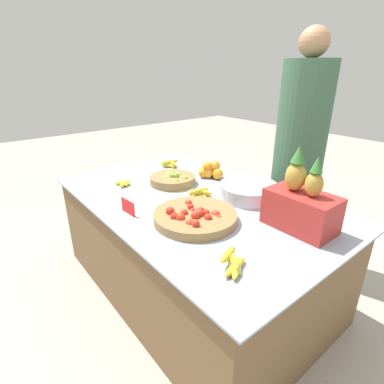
{
  "coord_description": "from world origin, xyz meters",
  "views": [
    {
      "loc": [
        1.36,
        -1.1,
        1.45
      ],
      "look_at": [
        0.0,
        0.0,
        0.73
      ],
      "focal_mm": 28.0,
      "sensor_mm": 36.0,
      "label": 1
    }
  ],
  "objects_px": {
    "tomato_basket": "(195,217)",
    "metal_bowl": "(249,191)",
    "vendor_person": "(297,166)",
    "price_sign": "(128,207)",
    "lime_bowl": "(173,179)",
    "produce_crate": "(301,205)"
  },
  "relations": [
    {
      "from": "lime_bowl",
      "to": "vendor_person",
      "type": "bearing_deg",
      "value": 55.75
    },
    {
      "from": "metal_bowl",
      "to": "produce_crate",
      "type": "bearing_deg",
      "value": -13.1
    },
    {
      "from": "metal_bowl",
      "to": "price_sign",
      "type": "distance_m",
      "value": 0.77
    },
    {
      "from": "metal_bowl",
      "to": "produce_crate",
      "type": "relative_size",
      "value": 0.88
    },
    {
      "from": "lime_bowl",
      "to": "produce_crate",
      "type": "distance_m",
      "value": 0.96
    },
    {
      "from": "tomato_basket",
      "to": "metal_bowl",
      "type": "relative_size",
      "value": 1.22
    },
    {
      "from": "produce_crate",
      "to": "lime_bowl",
      "type": "bearing_deg",
      "value": -171.77
    },
    {
      "from": "metal_bowl",
      "to": "produce_crate",
      "type": "height_order",
      "value": "produce_crate"
    },
    {
      "from": "tomato_basket",
      "to": "metal_bowl",
      "type": "bearing_deg",
      "value": 94.3
    },
    {
      "from": "vendor_person",
      "to": "tomato_basket",
      "type": "bearing_deg",
      "value": -87.99
    },
    {
      "from": "lime_bowl",
      "to": "tomato_basket",
      "type": "distance_m",
      "value": 0.6
    },
    {
      "from": "metal_bowl",
      "to": "produce_crate",
      "type": "xyz_separation_m",
      "value": [
        0.43,
        -0.1,
        0.09
      ]
    },
    {
      "from": "metal_bowl",
      "to": "tomato_basket",
      "type": "bearing_deg",
      "value": -85.7
    },
    {
      "from": "metal_bowl",
      "to": "vendor_person",
      "type": "height_order",
      "value": "vendor_person"
    },
    {
      "from": "price_sign",
      "to": "vendor_person",
      "type": "bearing_deg",
      "value": 73.49
    },
    {
      "from": "produce_crate",
      "to": "vendor_person",
      "type": "relative_size",
      "value": 0.25
    },
    {
      "from": "metal_bowl",
      "to": "vendor_person",
      "type": "xyz_separation_m",
      "value": [
        0.0,
        0.52,
        0.06
      ]
    },
    {
      "from": "tomato_basket",
      "to": "vendor_person",
      "type": "height_order",
      "value": "vendor_person"
    },
    {
      "from": "price_sign",
      "to": "vendor_person",
      "type": "relative_size",
      "value": 0.08
    },
    {
      "from": "price_sign",
      "to": "produce_crate",
      "type": "bearing_deg",
      "value": 37.36
    },
    {
      "from": "metal_bowl",
      "to": "price_sign",
      "type": "relative_size",
      "value": 2.91
    },
    {
      "from": "price_sign",
      "to": "produce_crate",
      "type": "distance_m",
      "value": 0.94
    }
  ]
}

